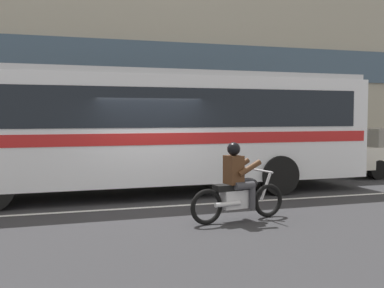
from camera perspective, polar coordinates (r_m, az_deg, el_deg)
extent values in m
plane|color=#2B2B2D|center=(11.23, -5.14, -7.19)|extent=(60.00, 60.00, 0.00)
cube|color=#A39E93|center=(16.18, -8.91, -3.66)|extent=(28.00, 3.80, 0.15)
cube|color=silver|center=(10.65, -4.46, -7.75)|extent=(26.60, 0.14, 0.01)
cube|color=gray|center=(18.78, -10.14, 15.87)|extent=(28.00, 0.80, 12.24)
cube|color=#384C60|center=(18.03, -9.90, 10.47)|extent=(25.76, 0.10, 1.40)
cube|color=silver|center=(12.24, -5.63, 1.84)|extent=(12.01, 2.75, 2.70)
cube|color=black|center=(12.24, -5.65, 4.42)|extent=(11.05, 2.77, 0.96)
cube|color=red|center=(12.25, -5.63, 0.91)|extent=(11.77, 2.77, 0.28)
cube|color=#BABCC3|center=(12.28, -5.67, 8.43)|extent=(11.77, 2.61, 0.16)
cylinder|color=black|center=(12.34, 10.72, -3.83)|extent=(1.04, 0.30, 1.04)
torus|color=black|center=(9.65, 9.41, -6.91)|extent=(0.69, 0.21, 0.69)
torus|color=black|center=(8.87, 1.82, -7.78)|extent=(0.69, 0.21, 0.69)
cube|color=silver|center=(9.20, 5.52, -6.76)|extent=(0.68, 0.39, 0.36)
ellipsoid|color=black|center=(9.29, 6.83, -4.92)|extent=(0.52, 0.36, 0.24)
cube|color=black|center=(9.05, 4.46, -5.38)|extent=(0.60, 0.36, 0.12)
cylinder|color=silver|center=(9.57, 9.14, -5.18)|extent=(0.28, 0.10, 0.58)
cylinder|color=silver|center=(9.48, 8.77, -3.30)|extent=(0.15, 0.64, 0.04)
cylinder|color=silver|center=(8.91, 4.45, -7.41)|extent=(0.56, 0.19, 0.09)
cube|color=#4C2D19|center=(9.07, 5.17, -3.20)|extent=(0.34, 0.40, 0.56)
sphere|color=black|center=(9.04, 5.18, -0.61)|extent=(0.26, 0.26, 0.26)
cylinder|color=#38383D|center=(9.34, 5.29, -4.86)|extent=(0.44, 0.22, 0.15)
cylinder|color=#38383D|center=(9.47, 6.20, -6.22)|extent=(0.13, 0.13, 0.46)
cylinder|color=#38383D|center=(9.04, 6.53, -5.15)|extent=(0.44, 0.22, 0.15)
cylinder|color=#38383D|center=(9.18, 7.45, -6.54)|extent=(0.13, 0.13, 0.46)
cylinder|color=#4C2D19|center=(9.37, 5.75, -2.74)|extent=(0.53, 0.20, 0.32)
cylinder|color=#4C2D19|center=(9.04, 7.14, -2.98)|extent=(0.53, 0.20, 0.32)
cylinder|color=black|center=(16.28, 21.96, -2.96)|extent=(0.64, 0.22, 0.64)
cylinder|color=#4C8C3F|center=(17.04, 11.53, -2.10)|extent=(0.22, 0.22, 0.58)
sphere|color=#4C8C3F|center=(17.00, 11.54, -0.89)|extent=(0.20, 0.20, 0.20)
cylinder|color=#4C8C3F|center=(16.91, 11.76, -2.04)|extent=(0.09, 0.10, 0.09)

